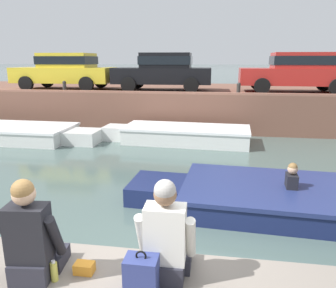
% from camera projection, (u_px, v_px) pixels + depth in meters
% --- Properties ---
extents(ground_plane, '(400.00, 400.00, 0.00)m').
position_uv_depth(ground_plane, '(183.00, 176.00, 8.15)').
color(ground_plane, '#4C605B').
extents(far_quay_wall, '(60.00, 6.00, 1.53)m').
position_uv_depth(far_quay_wall, '(201.00, 104.00, 15.32)').
color(far_quay_wall, brown).
rests_on(far_quay_wall, ground).
extents(far_wall_coping, '(60.00, 0.24, 0.08)m').
position_uv_depth(far_wall_coping, '(197.00, 93.00, 12.36)').
color(far_wall_coping, '#925F4C').
rests_on(far_wall_coping, far_quay_wall).
extents(boat_moored_west_white, '(6.78, 2.10, 0.52)m').
position_uv_depth(boat_moored_west_white, '(2.00, 132.00, 11.78)').
color(boat_moored_west_white, white).
rests_on(boat_moored_west_white, ground).
extents(boat_moored_central_white, '(5.18, 1.92, 0.56)m').
position_uv_depth(boat_moored_central_white, '(180.00, 134.00, 11.38)').
color(boat_moored_central_white, white).
rests_on(boat_moored_central_white, ground).
extents(motorboat_passing, '(7.08, 2.52, 0.94)m').
position_uv_depth(motorboat_passing, '(323.00, 201.00, 6.13)').
color(motorboat_passing, navy).
rests_on(motorboat_passing, ground).
extents(car_leftmost_yellow, '(4.29, 2.08, 1.54)m').
position_uv_depth(car_leftmost_yellow, '(66.00, 70.00, 14.27)').
color(car_leftmost_yellow, yellow).
rests_on(car_leftmost_yellow, far_quay_wall).
extents(car_left_inner_black, '(4.10, 1.99, 1.54)m').
position_uv_depth(car_left_inner_black, '(164.00, 70.00, 13.63)').
color(car_left_inner_black, black).
rests_on(car_left_inner_black, far_quay_wall).
extents(car_centre_red, '(4.34, 1.92, 1.54)m').
position_uv_depth(car_centre_red, '(297.00, 71.00, 12.85)').
color(car_centre_red, '#B2231E').
rests_on(car_centre_red, far_quay_wall).
extents(mooring_bollard_west, '(0.15, 0.15, 0.45)m').
position_uv_depth(mooring_bollard_west, '(64.00, 86.00, 13.23)').
color(mooring_bollard_west, '#2D2B28').
rests_on(mooring_bollard_west, far_quay_wall).
extents(mooring_bollard_mid, '(0.15, 0.15, 0.45)m').
position_uv_depth(mooring_bollard_mid, '(239.00, 88.00, 12.21)').
color(mooring_bollard_mid, '#2D2B28').
rests_on(mooring_bollard_mid, far_quay_wall).
extents(person_seated_left, '(0.56, 0.56, 0.96)m').
position_uv_depth(person_seated_left, '(32.00, 240.00, 2.93)').
color(person_seated_left, '#282833').
rests_on(person_seated_left, near_quay).
extents(person_seated_right, '(0.54, 0.53, 0.96)m').
position_uv_depth(person_seated_right, '(166.00, 240.00, 2.93)').
color(person_seated_right, '#282833').
rests_on(person_seated_right, near_quay).
extents(bottle_drink, '(0.06, 0.06, 0.20)m').
position_uv_depth(bottle_drink, '(54.00, 271.00, 2.93)').
color(bottle_drink, '#CCC64C').
rests_on(bottle_drink, near_quay).
extents(backpack_on_ledge, '(0.28, 0.24, 0.41)m').
position_uv_depth(backpack_on_ledge, '(142.00, 275.00, 2.77)').
color(backpack_on_ledge, navy).
rests_on(backpack_on_ledge, near_quay).
extents(snack_bag, '(0.18, 0.12, 0.10)m').
position_uv_depth(snack_bag, '(84.00, 268.00, 3.05)').
color(snack_bag, orange).
rests_on(snack_bag, near_quay).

